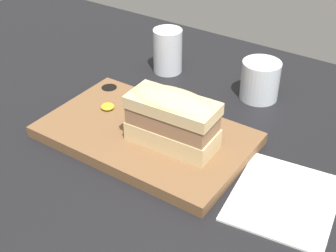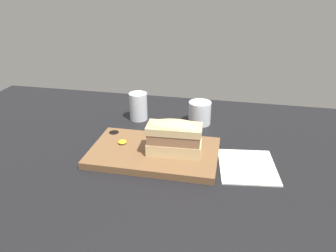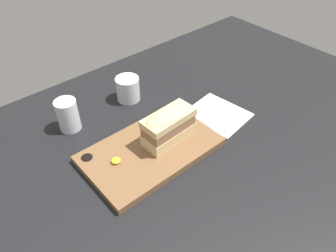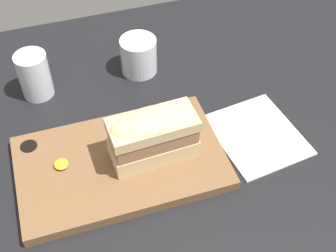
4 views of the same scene
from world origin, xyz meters
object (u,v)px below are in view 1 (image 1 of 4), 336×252
at_px(serving_board, 146,135).
at_px(napkin, 284,199).
at_px(wine_glass, 260,81).
at_px(sandwich, 172,117).
at_px(water_glass, 168,54).

relative_size(serving_board, napkin, 1.90).
bearing_deg(serving_board, wine_glass, 67.20).
distance_m(serving_board, sandwich, 0.09).
bearing_deg(serving_board, napkin, -1.71).
height_order(sandwich, wine_glass, sandwich).
relative_size(wine_glass, napkin, 0.41).
height_order(serving_board, wine_glass, wine_glass).
bearing_deg(sandwich, water_glass, 125.58).
distance_m(water_glass, wine_glass, 0.22).
distance_m(serving_board, napkin, 0.27).
distance_m(sandwich, wine_glass, 0.27).
height_order(sandwich, napkin, sandwich).
relative_size(water_glass, wine_glass, 1.23).
relative_size(sandwich, water_glass, 1.57).
relative_size(serving_board, sandwich, 2.38).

